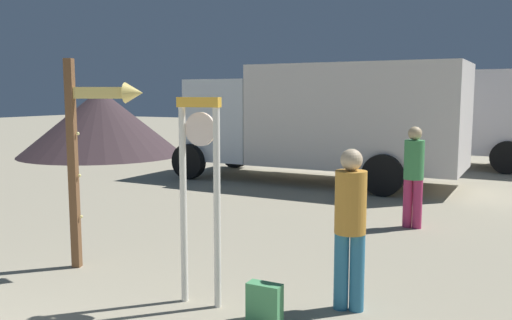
{
  "coord_description": "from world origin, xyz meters",
  "views": [
    {
      "loc": [
        4.02,
        -1.53,
        2.17
      ],
      "look_at": [
        0.43,
        5.49,
        1.2
      ],
      "focal_mm": 37.64,
      "sensor_mm": 36.0,
      "label": 1
    }
  ],
  "objects_px": {
    "person_distant": "(414,172)",
    "box_truck_near": "(326,118)",
    "standing_clock": "(200,181)",
    "backpack": "(265,303)",
    "person_near_clock": "(350,221)",
    "arrow_sign": "(95,135)",
    "dome_tent": "(101,122)"
  },
  "relations": [
    {
      "from": "dome_tent",
      "to": "backpack",
      "type": "bearing_deg",
      "value": -41.31
    },
    {
      "from": "standing_clock",
      "to": "arrow_sign",
      "type": "height_order",
      "value": "arrow_sign"
    },
    {
      "from": "box_truck_near",
      "to": "dome_tent",
      "type": "xyz_separation_m",
      "value": [
        -9.12,
        1.93,
        -0.42
      ]
    },
    {
      "from": "person_near_clock",
      "to": "backpack",
      "type": "bearing_deg",
      "value": -133.6
    },
    {
      "from": "backpack",
      "to": "arrow_sign",
      "type": "bearing_deg",
      "value": 168.9
    },
    {
      "from": "person_near_clock",
      "to": "arrow_sign",
      "type": "bearing_deg",
      "value": -177.33
    },
    {
      "from": "arrow_sign",
      "to": "person_near_clock",
      "type": "relative_size",
      "value": 1.59
    },
    {
      "from": "backpack",
      "to": "standing_clock",
      "type": "bearing_deg",
      "value": 172.27
    },
    {
      "from": "arrow_sign",
      "to": "backpack",
      "type": "bearing_deg",
      "value": -11.1
    },
    {
      "from": "person_near_clock",
      "to": "dome_tent",
      "type": "height_order",
      "value": "dome_tent"
    },
    {
      "from": "arrow_sign",
      "to": "person_near_clock",
      "type": "bearing_deg",
      "value": 2.67
    },
    {
      "from": "arrow_sign",
      "to": "person_near_clock",
      "type": "distance_m",
      "value": 3.29
    },
    {
      "from": "arrow_sign",
      "to": "backpack",
      "type": "height_order",
      "value": "arrow_sign"
    },
    {
      "from": "arrow_sign",
      "to": "backpack",
      "type": "relative_size",
      "value": 6.8
    },
    {
      "from": "backpack",
      "to": "person_distant",
      "type": "relative_size",
      "value": 0.23
    },
    {
      "from": "person_near_clock",
      "to": "backpack",
      "type": "xyz_separation_m",
      "value": [
        -0.62,
        -0.65,
        -0.73
      ]
    },
    {
      "from": "standing_clock",
      "to": "dome_tent",
      "type": "xyz_separation_m",
      "value": [
        -10.67,
        9.97,
        -0.12
      ]
    },
    {
      "from": "person_near_clock",
      "to": "dome_tent",
      "type": "xyz_separation_m",
      "value": [
        -12.08,
        9.42,
        0.26
      ]
    },
    {
      "from": "arrow_sign",
      "to": "person_distant",
      "type": "height_order",
      "value": "arrow_sign"
    },
    {
      "from": "person_near_clock",
      "to": "box_truck_near",
      "type": "distance_m",
      "value": 8.08
    },
    {
      "from": "arrow_sign",
      "to": "person_near_clock",
      "type": "xyz_separation_m",
      "value": [
        3.19,
        0.15,
        -0.76
      ]
    },
    {
      "from": "backpack",
      "to": "person_distant",
      "type": "bearing_deg",
      "value": 83.17
    },
    {
      "from": "backpack",
      "to": "dome_tent",
      "type": "distance_m",
      "value": 15.29
    },
    {
      "from": "backpack",
      "to": "box_truck_near",
      "type": "relative_size",
      "value": 0.05
    },
    {
      "from": "standing_clock",
      "to": "backpack",
      "type": "bearing_deg",
      "value": -7.73
    },
    {
      "from": "person_distant",
      "to": "box_truck_near",
      "type": "relative_size",
      "value": 0.24
    },
    {
      "from": "standing_clock",
      "to": "arrow_sign",
      "type": "distance_m",
      "value": 1.86
    },
    {
      "from": "person_near_clock",
      "to": "backpack",
      "type": "height_order",
      "value": "person_near_clock"
    },
    {
      "from": "person_distant",
      "to": "arrow_sign",
      "type": "bearing_deg",
      "value": -128.59
    },
    {
      "from": "person_near_clock",
      "to": "box_truck_near",
      "type": "bearing_deg",
      "value": 111.57
    },
    {
      "from": "arrow_sign",
      "to": "standing_clock",
      "type": "bearing_deg",
      "value": -12.57
    },
    {
      "from": "backpack",
      "to": "person_distant",
      "type": "height_order",
      "value": "person_distant"
    }
  ]
}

